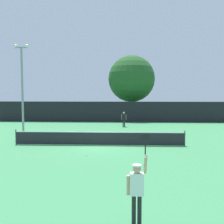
{
  "coord_description": "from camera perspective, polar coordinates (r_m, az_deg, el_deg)",
  "views": [
    {
      "loc": [
        1.77,
        -18.23,
        3.71
      ],
      "look_at": [
        0.64,
        5.91,
        1.92
      ],
      "focal_mm": 42.07,
      "sensor_mm": 36.0,
      "label": 1
    }
  ],
  "objects": [
    {
      "name": "light_pole",
      "position": [
        23.73,
        -18.94,
        5.8
      ],
      "size": [
        1.18,
        0.28,
        7.78
      ],
      "color": "gray",
      "rests_on": "ground"
    },
    {
      "name": "perimeter_fence",
      "position": [
        33.18,
        -0.38,
        0.06
      ],
      "size": [
        29.32,
        0.12,
        2.57
      ],
      "primitive_type": "cube",
      "color": "black",
      "rests_on": "ground"
    },
    {
      "name": "ground_plane",
      "position": [
        18.68,
        -2.82,
        -7.22
      ],
      "size": [
        120.0,
        120.0,
        0.0
      ],
      "primitive_type": "plane",
      "color": "#387F4C"
    },
    {
      "name": "player_serving",
      "position": [
        7.63,
        5.49,
        -15.47
      ],
      "size": [
        0.68,
        0.4,
        2.57
      ],
      "color": "white",
      "rests_on": "ground"
    },
    {
      "name": "parked_car_near",
      "position": [
        38.66,
        -4.23,
        -0.12
      ],
      "size": [
        2.05,
        4.27,
        1.69
      ],
      "rotation": [
        0.0,
        0.0,
        -0.04
      ],
      "color": "#B7B7BC",
      "rests_on": "ground"
    },
    {
      "name": "tennis_net",
      "position": [
        18.59,
        -2.83,
        -5.67
      ],
      "size": [
        12.02,
        0.08,
        1.07
      ],
      "color": "#232328",
      "rests_on": "ground"
    },
    {
      "name": "parked_car_mid",
      "position": [
        41.64,
        9.13,
        0.15
      ],
      "size": [
        2.11,
        4.29,
        1.69
      ],
      "rotation": [
        0.0,
        0.0,
        -0.05
      ],
      "color": "red",
      "rests_on": "ground"
    },
    {
      "name": "large_tree",
      "position": [
        37.08,
        4.28,
        7.19
      ],
      "size": [
        6.51,
        6.51,
        8.9
      ],
      "color": "brown",
      "rests_on": "ground"
    },
    {
      "name": "tennis_ball",
      "position": [
        15.68,
        -5.6,
        -9.34
      ],
      "size": [
        0.07,
        0.07,
        0.07
      ],
      "primitive_type": "sphere",
      "color": "#CCE033",
      "rests_on": "ground"
    },
    {
      "name": "parked_car_far",
      "position": [
        39.32,
        14.88,
        -0.18
      ],
      "size": [
        2.4,
        4.4,
        1.69
      ],
      "rotation": [
        0.0,
        0.0,
        0.12
      ],
      "color": "white",
      "rests_on": "ground"
    },
    {
      "name": "player_receiving",
      "position": [
        28.55,
        2.59,
        -1.3
      ],
      "size": [
        0.57,
        0.23,
        1.57
      ],
      "rotation": [
        0.0,
        0.0,
        3.14
      ],
      "color": "black",
      "rests_on": "ground"
    }
  ]
}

